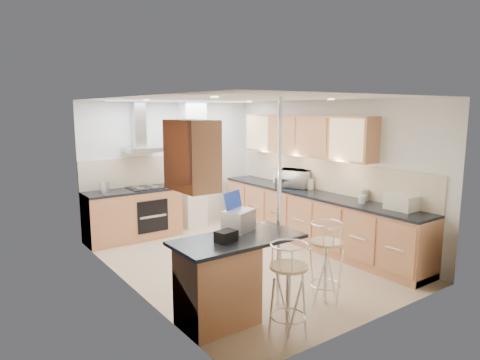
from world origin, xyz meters
TOP-DOWN VIEW (x-y plane):
  - ground at (0.00, 0.00)m, footprint 4.80×4.80m
  - room_shell at (0.32, 0.38)m, footprint 3.64×4.84m
  - right_counter at (1.50, 0.00)m, footprint 0.63×4.40m
  - back_counter at (-0.95, 2.10)m, footprint 1.70×0.63m
  - peninsula at (-1.12, -1.45)m, footprint 1.47×0.72m
  - microwave at (1.58, 0.56)m, footprint 0.60×0.71m
  - laptop at (-0.95, -1.22)m, footprint 0.44×0.39m
  - bag at (-1.31, -1.49)m, footprint 0.25×0.20m
  - bar_stool_near at (-0.95, -2.10)m, footprint 0.54×0.54m
  - bar_stool_end at (-0.04, -1.76)m, footprint 0.55×0.55m
  - jar_a at (1.67, 0.24)m, footprint 0.15×0.15m
  - jar_b at (1.62, 1.15)m, footprint 0.13×0.13m
  - jar_c at (1.68, -0.93)m, footprint 0.18×0.18m
  - jar_d at (1.49, -1.05)m, footprint 0.11×0.11m
  - bread_bin at (1.62, -1.65)m, footprint 0.33×0.42m
  - kettle at (-1.45, 2.09)m, footprint 0.16×0.16m

SIDE VIEW (x-z plane):
  - ground at x=0.00m, z-range 0.00..0.00m
  - back_counter at x=-0.95m, z-range 0.00..0.92m
  - right_counter at x=1.50m, z-range 0.00..0.92m
  - peninsula at x=-1.12m, z-range 0.01..0.95m
  - bar_stool_near at x=-0.95m, z-range 0.00..1.02m
  - bar_stool_end at x=-0.04m, z-range 0.00..1.02m
  - jar_d at x=1.49m, z-range 0.92..1.04m
  - jar_b at x=1.62m, z-range 0.92..1.07m
  - bag at x=-1.31m, z-range 0.94..1.06m
  - jar_c at x=1.68m, z-range 0.92..1.10m
  - jar_a at x=1.67m, z-range 0.92..1.11m
  - kettle at x=-1.45m, z-range 0.92..1.11m
  - bread_bin at x=1.62m, z-range 0.92..1.14m
  - laptop at x=-0.95m, z-range 0.94..1.19m
  - microwave at x=1.58m, z-range 0.92..1.25m
  - room_shell at x=0.32m, z-range 0.29..2.80m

